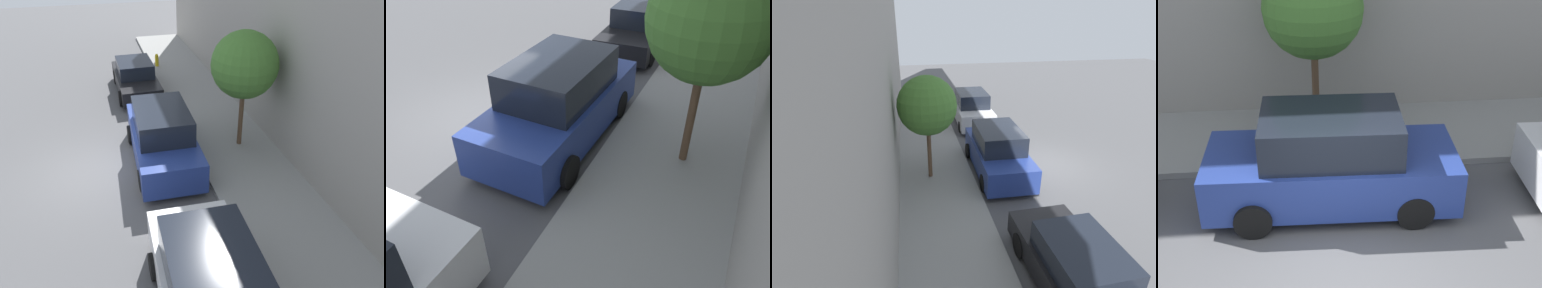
# 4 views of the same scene
# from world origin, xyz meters

# --- Properties ---
(ground_plane) EXTENTS (60.00, 60.00, 0.00)m
(ground_plane) POSITION_xyz_m (0.00, 0.00, 0.00)
(ground_plane) COLOR #515154
(sidewalk) EXTENTS (2.98, 32.00, 0.15)m
(sidewalk) POSITION_xyz_m (4.99, 0.00, 0.07)
(sidewalk) COLOR gray
(sidewalk) RESTS_ON ground_plane
(building_facade) EXTENTS (2.00, 32.00, 12.22)m
(building_facade) POSITION_xyz_m (7.48, 0.00, 6.11)
(building_facade) COLOR gray
(building_facade) RESTS_ON ground_plane
(parked_suv_nearest) EXTENTS (2.09, 4.85, 1.98)m
(parked_suv_nearest) POSITION_xyz_m (2.13, -6.22, 0.93)
(parked_suv_nearest) COLOR silver
(parked_suv_nearest) RESTS_ON ground_plane
(parked_suv_second) EXTENTS (2.09, 4.85, 1.98)m
(parked_suv_second) POSITION_xyz_m (2.36, 0.11, 0.93)
(parked_suv_second) COLOR navy
(parked_suv_second) RESTS_ON ground_plane
(parked_sedan_third) EXTENTS (1.92, 4.54, 1.54)m
(parked_sedan_third) POSITION_xyz_m (2.27, 6.45, 0.72)
(parked_sedan_third) COLOR black
(parked_sedan_third) RESTS_ON ground_plane
(parking_meter_near) EXTENTS (0.11, 0.15, 1.37)m
(parking_meter_near) POSITION_xyz_m (3.95, -7.16, 1.00)
(parking_meter_near) COLOR #ADADB2
(parking_meter_near) RESTS_ON sidewalk
(street_tree) EXTENTS (2.25, 2.25, 4.12)m
(street_tree) POSITION_xyz_m (5.24, 0.30, 3.13)
(street_tree) COLOR brown
(street_tree) RESTS_ON sidewalk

